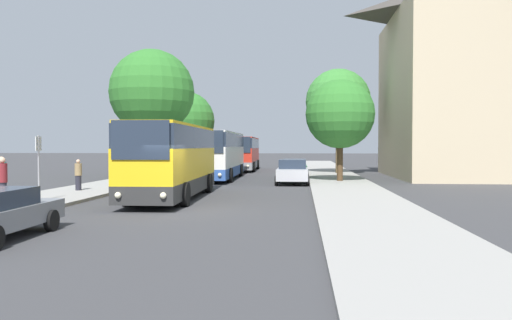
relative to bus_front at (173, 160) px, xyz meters
The scene contains 16 objects.
ground_plane 4.87m from the bus_front, 70.08° to the right, with size 300.00×300.00×0.00m, color #38383A.
sidewalk_left 7.14m from the bus_front, 142.13° to the right, with size 4.00×120.00×0.15m, color gray.
sidewalk_right 9.70m from the bus_front, 26.44° to the right, with size 4.00×120.00×0.15m, color gray.
bus_front is the anchor object (origin of this frame).
bus_middle 13.72m from the bus_front, 90.14° to the left, with size 2.84×11.75×3.48m.
bus_rear 26.86m from the bus_front, 89.52° to the left, with size 2.89×10.65×3.32m.
parked_car_right_near 10.78m from the bus_front, 59.55° to the left, with size 2.15×4.03×1.60m.
parked_car_right_far 16.65m from the bus_front, 70.83° to the left, with size 2.16×4.32×1.47m.
bus_stop_sign 5.77m from the bus_front, 151.26° to the right, with size 0.08×0.45×2.77m.
pedestrian_waiting_near 7.21m from the bus_front, 141.58° to the right, with size 0.36×0.36×1.88m.
pedestrian_waiting_far 7.28m from the bus_front, 156.59° to the right, with size 0.36×0.36×1.87m.
pedestrian_walking_back 6.08m from the bus_front, 158.90° to the left, with size 0.36×0.36×1.62m.
tree_left_near 17.35m from the bus_front, 110.24° to the left, with size 6.67×6.67×9.93m.
tree_left_far 28.84m from the bus_front, 102.13° to the left, with size 6.09×6.09×7.98m.
tree_right_near 13.93m from the bus_front, 51.15° to the left, with size 4.59×4.59×6.74m.
tree_right_mid 22.92m from the bus_front, 66.00° to the left, with size 5.58×5.58×8.95m.
Camera 1 is at (4.49, -18.66, 2.47)m, focal length 35.00 mm.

